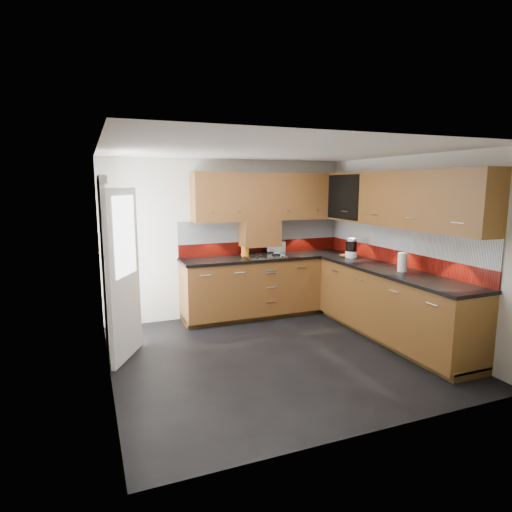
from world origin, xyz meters
name	(u,v)px	position (x,y,z in m)	size (l,w,h in m)	color
room	(278,231)	(0.00, 0.00, 1.50)	(4.00, 3.80, 2.64)	black
base_cabinets	(324,296)	(1.07, 0.72, 0.44)	(2.70, 3.20, 0.95)	brown
countertop	(324,264)	(1.05, 0.70, 0.92)	(2.72, 3.22, 0.04)	black
backsplash	(330,241)	(1.28, 0.93, 1.21)	(2.70, 3.20, 0.54)	maroon
upper_cabinets	(334,198)	(1.23, 0.78, 1.84)	(2.50, 3.20, 0.72)	brown
extractor_hood	(260,233)	(0.45, 1.64, 1.28)	(0.60, 0.33, 0.40)	brown
glass_cabinet	(351,195)	(1.71, 1.07, 1.87)	(0.32, 0.80, 0.66)	black
back_door	(113,270)	(-1.78, 0.75, 1.03)	(0.42, 1.19, 2.04)	white
gas_hob	(264,256)	(0.45, 1.47, 0.96)	(0.59, 0.52, 0.05)	silver
utensil_pot	(245,250)	(0.19, 1.60, 1.04)	(0.12, 0.12, 0.43)	orange
toaster	(276,248)	(0.72, 1.63, 1.04)	(0.33, 0.25, 0.21)	silver
food_processor	(351,249)	(1.63, 0.89, 1.07)	(0.18, 0.18, 0.29)	white
paper_towel	(402,262)	(1.62, -0.23, 1.06)	(0.11, 0.11, 0.24)	white
orange_cloth	(346,255)	(1.66, 1.08, 0.95)	(0.14, 0.12, 0.01)	#FA541B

